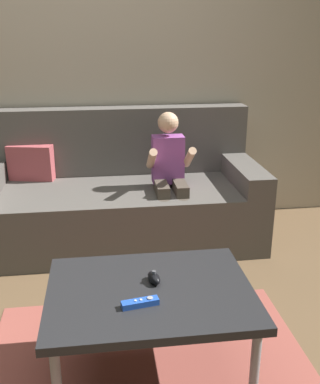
{
  "coord_description": "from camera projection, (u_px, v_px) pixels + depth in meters",
  "views": [
    {
      "loc": [
        0.09,
        -1.58,
        1.4
      ],
      "look_at": [
        0.39,
        0.67,
        0.58
      ],
      "focal_mm": 42.26,
      "sensor_mm": 36.0,
      "label": 1
    }
  ],
  "objects": [
    {
      "name": "coffee_table",
      "position": [
        150.0,
        298.0,
        1.8
      ],
      "size": [
        0.81,
        0.61,
        0.43
      ],
      "color": "#232326",
      "rests_on": "ground"
    },
    {
      "name": "wall_back",
      "position": [
        84.0,
        52.0,
        3.15
      ],
      "size": [
        4.96,
        0.05,
        2.5
      ],
      "primitive_type": "cube",
      "color": "#B2A38E",
      "rests_on": "ground"
    },
    {
      "name": "ground_plane",
      "position": [
        90.0,
        376.0,
        1.93
      ],
      "size": [
        9.91,
        9.91,
        0.0
      ],
      "primitive_type": "plane",
      "color": "brown"
    },
    {
      "name": "person_seated_on_couch",
      "position": [
        170.0,
        173.0,
        2.93
      ],
      "size": [
        0.29,
        0.36,
        0.9
      ],
      "color": "#4C4238",
      "rests_on": "ground"
    },
    {
      "name": "couch",
      "position": [
        118.0,
        198.0,
        3.14
      ],
      "size": [
        1.9,
        0.8,
        0.88
      ],
      "color": "#56514C",
      "rests_on": "ground"
    },
    {
      "name": "area_rug",
      "position": [
        151.0,
        376.0,
        1.93
      ],
      "size": [
        1.43,
        1.2,
        0.01
      ],
      "primitive_type": "cube",
      "color": "#9E4C42",
      "rests_on": "ground"
    },
    {
      "name": "game_remote_blue_near_edge",
      "position": [
        140.0,
        303.0,
        1.67
      ],
      "size": [
        0.14,
        0.06,
        0.03
      ],
      "color": "blue",
      "rests_on": "coffee_table"
    },
    {
      "name": "nunchuk_black",
      "position": [
        154.0,
        278.0,
        1.82
      ],
      "size": [
        0.06,
        0.1,
        0.05
      ],
      "color": "black",
      "rests_on": "coffee_table"
    }
  ]
}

